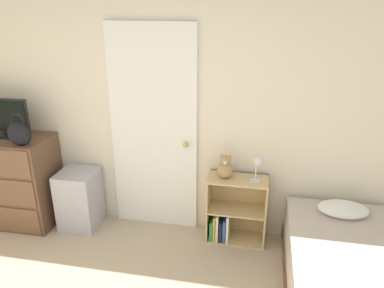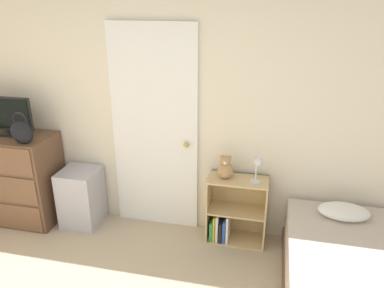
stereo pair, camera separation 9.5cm
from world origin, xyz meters
TOP-DOWN VIEW (x-y plane):
  - wall_back at (0.00, 2.27)m, footprint 10.00×0.06m
  - door_closed at (-0.09, 2.22)m, footprint 0.88×0.09m
  - dresser at (-1.55, 1.96)m, footprint 0.82×0.51m
  - tv at (-1.60, 1.99)m, footprint 0.59×0.16m
  - handbag at (-1.29, 1.80)m, footprint 0.24×0.09m
  - storage_bin at (-0.87, 2.02)m, footprint 0.39×0.39m
  - bookshelf at (0.73, 2.08)m, footprint 0.58×0.29m
  - teddy_bear at (0.65, 2.07)m, footprint 0.16×0.16m
  - desk_lamp at (0.95, 2.03)m, footprint 0.11×0.11m
  - bed at (1.73, 1.31)m, footprint 0.98×1.84m

SIDE VIEW (x-z plane):
  - bed at x=1.73m, z-range -0.05..0.53m
  - bookshelf at x=0.73m, z-range -0.06..0.62m
  - storage_bin at x=-0.87m, z-range 0.00..0.62m
  - dresser at x=-1.55m, z-range 0.00..0.97m
  - teddy_bear at x=0.65m, z-range 0.66..0.90m
  - desk_lamp at x=0.95m, z-range 0.73..1.00m
  - door_closed at x=-0.09m, z-range 0.00..2.10m
  - handbag at x=-1.29m, z-range 0.93..1.25m
  - tv at x=-1.60m, z-range 0.98..1.38m
  - wall_back at x=0.00m, z-range 0.00..2.55m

